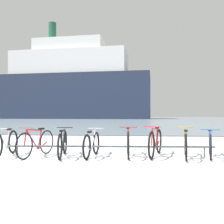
# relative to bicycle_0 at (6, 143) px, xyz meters

# --- Properties ---
(ground) EXTENTS (80.00, 132.00, 0.08)m
(ground) POSITION_rel_bicycle_0_xyz_m (2.21, 50.87, -0.40)
(ground) COLOR white
(bike_rack) EXTENTS (5.72, 0.34, 0.31)m
(bike_rack) POSITION_rel_bicycle_0_xyz_m (2.90, 0.16, -0.09)
(bike_rack) COLOR #4C5156
(bike_rack) RESTS_ON ground
(bicycle_0) EXTENTS (0.46, 1.77, 0.80)m
(bicycle_0) POSITION_rel_bicycle_0_xyz_m (0.00, 0.00, 0.00)
(bicycle_0) COLOR black
(bicycle_0) RESTS_ON ground
(bicycle_1) EXTENTS (0.54, 1.70, 0.82)m
(bicycle_1) POSITION_rel_bicycle_0_xyz_m (0.88, 0.00, 0.01)
(bicycle_1) COLOR black
(bicycle_1) RESTS_ON ground
(bicycle_2) EXTENTS (0.46, 1.67, 0.80)m
(bicycle_2) POSITION_rel_bicycle_0_xyz_m (1.63, 0.01, -0.00)
(bicycle_2) COLOR black
(bicycle_2) RESTS_ON ground
(bicycle_3) EXTENTS (0.46, 1.60, 0.77)m
(bicycle_3) POSITION_rel_bicycle_0_xyz_m (2.42, 0.11, -0.02)
(bicycle_3) COLOR black
(bicycle_3) RESTS_ON ground
(bicycle_4) EXTENTS (0.46, 1.72, 0.84)m
(bicycle_4) POSITION_rel_bicycle_0_xyz_m (3.41, 0.24, 0.02)
(bicycle_4) COLOR black
(bicycle_4) RESTS_ON ground
(bicycle_5) EXTENTS (0.61, 1.78, 0.85)m
(bicycle_5) POSITION_rel_bicycle_0_xyz_m (4.17, 0.35, 0.02)
(bicycle_5) COLOR black
(bicycle_5) RESTS_ON ground
(bicycle_6) EXTENTS (0.47, 1.67, 0.81)m
(bicycle_6) POSITION_rel_bicycle_0_xyz_m (4.95, 0.13, 0.01)
(bicycle_6) COLOR black
(bicycle_6) RESTS_ON ground
(bicycle_7) EXTENTS (0.58, 1.65, 0.78)m
(bicycle_7) POSITION_rel_bicycle_0_xyz_m (5.63, 0.31, -0.01)
(bicycle_7) COLOR black
(bicycle_7) RESTS_ON ground
(ferry_ship) EXTENTS (45.19, 15.88, 28.58)m
(ferry_ship) POSITION_rel_bicycle_0_xyz_m (-14.55, 65.41, 9.23)
(ferry_ship) COLOR #232D47
(ferry_ship) RESTS_ON ground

